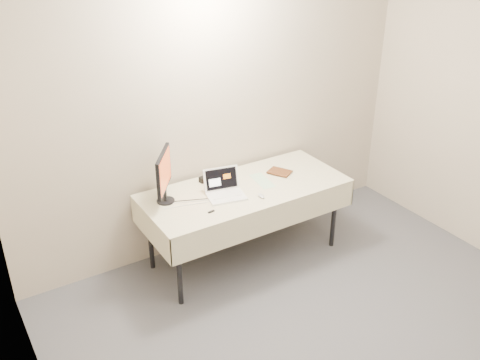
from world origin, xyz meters
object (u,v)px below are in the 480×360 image
laptop (224,189)px  monitor (164,174)px  table (245,194)px  book (276,166)px

laptop → monitor: 0.55m
monitor → table: bearing=-65.2°
table → monitor: (-0.71, 0.14, 0.33)m
laptop → book: bearing=16.7°
table → book: size_ratio=9.00×
laptop → book: 0.59m
laptop → monitor: (-0.49, 0.15, 0.21)m
table → monitor: size_ratio=4.11×
table → book: 0.40m
monitor → book: bearing=-59.5°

